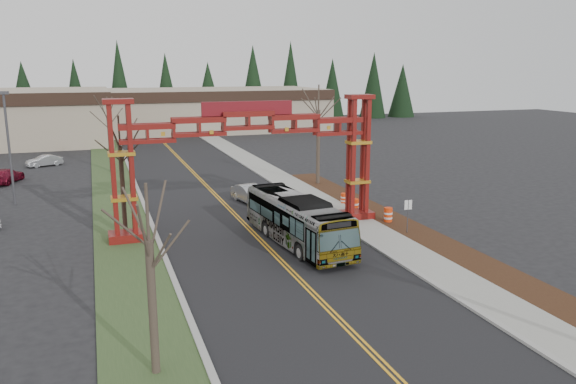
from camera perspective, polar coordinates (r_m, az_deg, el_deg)
name	(u,v)px	position (r m, az deg, el deg)	size (l,w,h in m)	color
ground	(375,356)	(22.50, 8.78, -16.14)	(200.00, 200.00, 0.00)	black
road	(226,206)	(44.68, -6.31, -1.39)	(12.00, 110.00, 0.02)	black
lane_line_left	(225,206)	(44.65, -6.46, -1.38)	(0.12, 100.00, 0.01)	gold
lane_line_right	(228,205)	(44.71, -6.16, -1.36)	(0.12, 100.00, 0.01)	gold
curb_right	(299,199)	(46.37, 1.11, -0.72)	(0.30, 110.00, 0.15)	#A3A39E
sidewalk_right	(315,198)	(46.88, 2.77, -0.58)	(2.60, 110.00, 0.14)	gray
landscape_strip	(448,248)	(35.34, 15.92, -5.52)	(2.60, 50.00, 0.12)	black
grass_median	(121,214)	(43.68, -16.60, -2.14)	(4.00, 110.00, 0.08)	#334A25
curb_left	(146,211)	(43.77, -14.18, -1.91)	(0.30, 110.00, 0.15)	#A3A39E
gateway_arch	(248,142)	(36.88, -4.08, 5.13)	(18.20, 1.60, 8.90)	maroon
retail_building_east	(210,109)	(99.47, -7.89, 8.32)	(38.00, 20.30, 7.00)	tan
conifer_treeline	(145,90)	(109.83, -14.28, 10.01)	(116.10, 5.60, 13.00)	black
transit_bus	(297,220)	(34.61, 0.92, -2.88)	(2.56, 10.93, 3.04)	#B4B6BC
silver_sedan	(250,194)	(45.39, -3.84, -0.20)	(1.51, 4.34, 1.43)	#A5A8AD
parked_car_mid_a	(5,176)	(59.34, -26.79, 1.48)	(1.93, 4.76, 1.38)	maroon
parked_car_far_a	(44,161)	(67.58, -23.52, 2.93)	(1.30, 3.74, 1.23)	#ADAFB5
bare_tree_median_near	(149,242)	(19.70, -13.95, -4.93)	(3.05, 3.05, 7.00)	#382D26
bare_tree_median_mid	(120,147)	(36.88, -16.69, 4.35)	(2.98, 2.98, 7.81)	#382D26
bare_tree_median_far	(108,118)	(60.71, -17.82, 7.20)	(3.15, 3.15, 7.78)	#382D26
bare_tree_right_far	(319,111)	(51.64, 3.12, 8.26)	(3.46, 3.46, 9.19)	#382D26
light_pole_near	(8,140)	(48.96, -26.54, 4.73)	(0.78, 0.39, 8.94)	#3F3F44
street_sign	(408,210)	(37.41, 12.09, -1.78)	(0.52, 0.07, 2.29)	#3F3F44
barrel_south	(388,215)	(40.06, 10.13, -2.35)	(0.60, 0.60, 1.11)	#EF3A0D
barrel_mid	(355,206)	(42.32, 6.78, -1.43)	(0.60, 0.60, 1.12)	#EF3A0D
barrel_north	(344,199)	(44.96, 5.69, -0.69)	(0.50, 0.50, 0.93)	#EF3A0D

